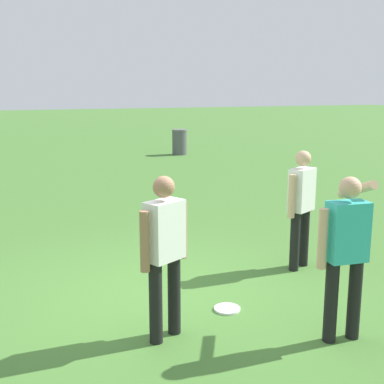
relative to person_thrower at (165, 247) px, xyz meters
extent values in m
plane|color=#447530|center=(0.28, 1.05, -0.94)|extent=(120.00, 120.00, 0.00)
cylinder|color=black|center=(-0.12, -0.05, -0.53)|extent=(0.13, 0.13, 0.82)
cylinder|color=black|center=(0.12, 0.05, -0.53)|extent=(0.13, 0.13, 0.82)
cube|color=white|center=(0.00, 0.00, 0.17)|extent=(0.44, 0.36, 0.58)
sphere|color=#9E7051|center=(0.00, 0.00, 0.59)|extent=(0.21, 0.21, 0.21)
cylinder|color=#9E7051|center=(-0.24, -0.11, 0.12)|extent=(0.09, 0.09, 0.58)
cylinder|color=#9E7051|center=(0.24, 0.11, 0.12)|extent=(0.09, 0.09, 0.58)
cylinder|color=black|center=(2.52, 1.16, -0.53)|extent=(0.13, 0.13, 0.82)
cylinder|color=black|center=(2.29, 1.06, -0.53)|extent=(0.13, 0.13, 0.82)
cube|color=white|center=(2.41, 1.11, 0.17)|extent=(0.44, 0.36, 0.58)
sphere|color=tan|center=(2.41, 1.11, 0.59)|extent=(0.21, 0.21, 0.21)
cylinder|color=tan|center=(2.64, 1.22, 0.12)|extent=(0.09, 0.09, 0.58)
cylinder|color=tan|center=(2.17, 1.00, 0.12)|extent=(0.09, 0.09, 0.58)
cylinder|color=black|center=(1.45, -0.72, -0.53)|extent=(0.13, 0.13, 0.82)
cylinder|color=black|center=(1.70, -0.76, -0.53)|extent=(0.13, 0.13, 0.82)
cube|color=#33B2AD|center=(1.58, -0.74, 0.17)|extent=(0.41, 0.27, 0.58)
sphere|color=tan|center=(1.58, -0.74, 0.59)|extent=(0.21, 0.21, 0.21)
cylinder|color=tan|center=(1.32, -0.70, 0.12)|extent=(0.09, 0.09, 0.58)
cylinder|color=tan|center=(1.87, -0.51, 0.51)|extent=(0.17, 0.58, 0.28)
cylinder|color=white|center=(0.86, 0.31, -0.93)|extent=(0.30, 0.30, 0.03)
cylinder|color=#515156|center=(5.65, 13.24, -0.49)|extent=(0.56, 0.56, 0.90)
cylinder|color=slate|center=(5.65, 13.24, -0.01)|extent=(0.59, 0.59, 0.06)
camera|label=1|loc=(-1.62, -4.30, 1.49)|focal=46.52mm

